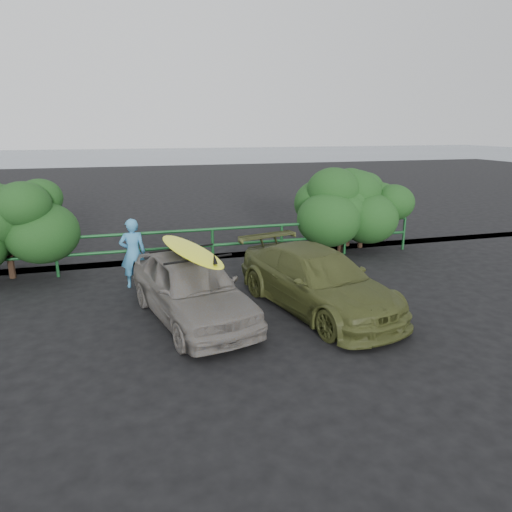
{
  "coord_description": "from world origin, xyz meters",
  "views": [
    {
      "loc": [
        -1.16,
        -7.0,
        3.67
      ],
      "look_at": [
        1.43,
        2.13,
        0.99
      ],
      "focal_mm": 32.0,
      "sensor_mm": 36.0,
      "label": 1
    }
  ],
  "objects_px": {
    "man": "(133,253)",
    "guardrail": "(176,249)",
    "olive_vehicle": "(317,280)",
    "surfboard": "(190,250)",
    "sedan": "(191,287)"
  },
  "relations": [
    {
      "from": "olive_vehicle",
      "to": "man",
      "type": "height_order",
      "value": "man"
    },
    {
      "from": "olive_vehicle",
      "to": "surfboard",
      "type": "bearing_deg",
      "value": 162.19
    },
    {
      "from": "olive_vehicle",
      "to": "surfboard",
      "type": "xyz_separation_m",
      "value": [
        -2.58,
        0.18,
        0.78
      ]
    },
    {
      "from": "olive_vehicle",
      "to": "surfboard",
      "type": "height_order",
      "value": "surfboard"
    },
    {
      "from": "man",
      "to": "olive_vehicle",
      "type": "bearing_deg",
      "value": 143.38
    },
    {
      "from": "olive_vehicle",
      "to": "surfboard",
      "type": "relative_size",
      "value": 1.51
    },
    {
      "from": "sedan",
      "to": "man",
      "type": "height_order",
      "value": "man"
    },
    {
      "from": "man",
      "to": "surfboard",
      "type": "xyz_separation_m",
      "value": [
        1.05,
        -2.28,
        0.58
      ]
    },
    {
      "from": "sedan",
      "to": "guardrail",
      "type": "bearing_deg",
      "value": 75.52
    },
    {
      "from": "guardrail",
      "to": "olive_vehicle",
      "type": "relative_size",
      "value": 3.25
    },
    {
      "from": "guardrail",
      "to": "surfboard",
      "type": "xyz_separation_m",
      "value": [
        -0.08,
        -3.56,
        0.89
      ]
    },
    {
      "from": "guardrail",
      "to": "man",
      "type": "xyz_separation_m",
      "value": [
        -1.13,
        -1.28,
        0.31
      ]
    },
    {
      "from": "man",
      "to": "guardrail",
      "type": "bearing_deg",
      "value": -133.97
    },
    {
      "from": "guardrail",
      "to": "sedan",
      "type": "bearing_deg",
      "value": -91.32
    },
    {
      "from": "guardrail",
      "to": "surfboard",
      "type": "bearing_deg",
      "value": -91.32
    }
  ]
}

